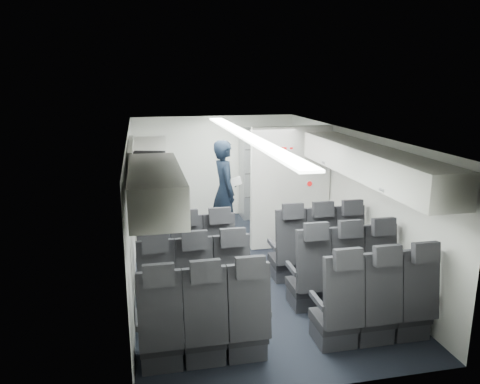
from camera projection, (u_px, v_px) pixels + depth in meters
name	position (u px, v px, depth m)	size (l,w,h in m)	color
cabin_shell	(245.00, 200.00, 7.13)	(3.41, 6.01, 2.16)	black
seat_row_front	(253.00, 257.00, 6.80)	(3.33, 0.56, 1.24)	#27262A
seat_row_mid	(270.00, 283.00, 5.94)	(3.33, 0.56, 1.24)	#27262A
seat_row_rear	(293.00, 318.00, 5.09)	(3.33, 0.56, 1.24)	#27262A
overhead_bin_left_rear	(155.00, 187.00, 4.77)	(0.53, 1.80, 0.40)	silver
overhead_bin_left_front_open	(148.00, 167.00, 6.45)	(0.64, 1.70, 0.72)	#9E9E93
overhead_bin_right_rear	(404.00, 175.00, 5.34)	(0.53, 1.80, 0.40)	silver
overhead_bin_right_front	(340.00, 152.00, 7.00)	(0.53, 1.70, 0.40)	silver
bulkhead_partition	(290.00, 188.00, 8.10)	(1.40, 0.15, 2.13)	silver
galley_unit	(261.00, 173.00, 9.94)	(0.85, 0.52, 1.90)	#939399
boarding_door	(136.00, 192.00, 8.31)	(0.12, 1.27, 1.86)	silver
flight_attendant	(225.00, 191.00, 8.47)	(0.68, 0.45, 1.86)	black
carry_on_bag	(148.00, 162.00, 6.43)	(0.43, 0.30, 0.26)	black
papers	(235.00, 182.00, 8.42)	(0.21, 0.02, 0.15)	white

